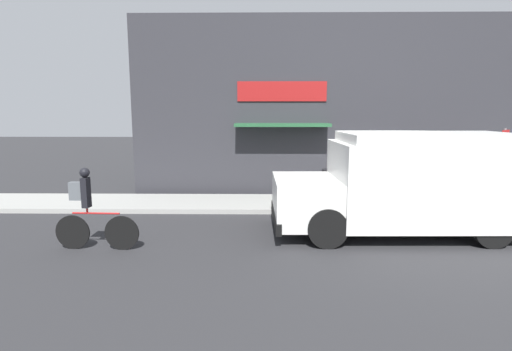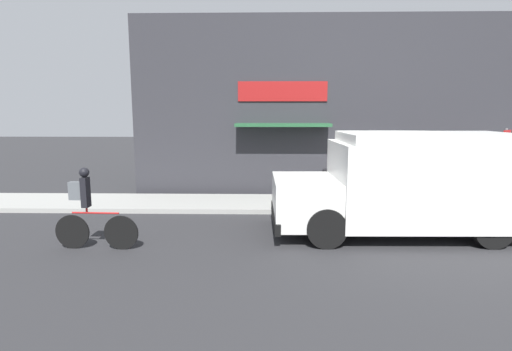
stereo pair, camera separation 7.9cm
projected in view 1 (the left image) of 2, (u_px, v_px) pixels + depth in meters
ground_plane at (364, 215)px, 10.78m from camera, size 70.00×70.00×0.00m
sidewalk at (355, 204)px, 11.81m from camera, size 28.00×2.11×0.13m
storefront at (347, 108)px, 12.82m from camera, size 13.97×0.94×5.80m
school_bus at (408, 182)px, 8.98m from camera, size 5.49×2.81×2.29m
cyclist at (90, 211)px, 7.95m from camera, size 1.70×0.20×1.66m
stop_sign_post at (503, 154)px, 11.18m from camera, size 0.45×0.45×2.18m
trash_bin at (332, 185)px, 11.81m from camera, size 0.64×0.64×0.95m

